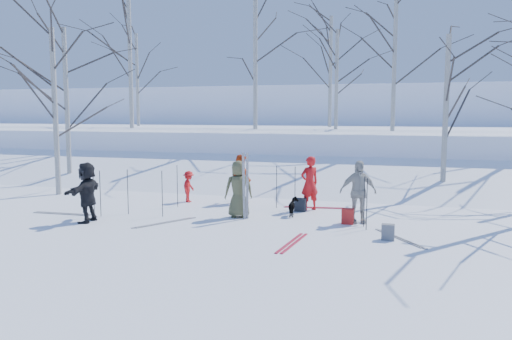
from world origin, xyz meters
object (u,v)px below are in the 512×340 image
(backpack_dark, at_px, (300,205))
(backpack_grey, at_px, (388,232))
(skier_olive_center, at_px, (239,189))
(skier_grey_west, at_px, (87,192))
(skier_red_north, at_px, (310,183))
(dog, at_px, (294,207))
(backpack_red, at_px, (348,216))
(skier_cream_east, at_px, (358,192))
(skier_redor_behind, at_px, (241,179))
(skier_red_seated, at_px, (189,187))

(backpack_dark, bearing_deg, backpack_grey, -46.31)
(skier_olive_center, relative_size, backpack_dark, 4.12)
(skier_grey_west, distance_m, backpack_dark, 6.21)
(skier_grey_west, relative_size, backpack_dark, 4.15)
(skier_olive_center, relative_size, skier_red_north, 0.99)
(dog, distance_m, backpack_dark, 0.78)
(backpack_red, bearing_deg, backpack_grey, -53.17)
(skier_olive_center, relative_size, skier_grey_west, 0.99)
(skier_olive_center, xyz_separation_m, backpack_red, (3.11, 0.01, -0.61))
(backpack_grey, relative_size, backpack_dark, 0.95)
(skier_olive_center, height_order, skier_cream_east, skier_cream_east)
(skier_red_north, relative_size, dog, 2.57)
(skier_redor_behind, height_order, backpack_red, skier_redor_behind)
(skier_olive_center, distance_m, backpack_grey, 4.51)
(skier_grey_west, bearing_deg, skier_cream_east, 101.54)
(skier_grey_west, bearing_deg, dog, 109.90)
(skier_red_seated, bearing_deg, backpack_dark, -99.70)
(backpack_dark, bearing_deg, skier_olive_center, -138.69)
(backpack_grey, bearing_deg, skier_redor_behind, 142.92)
(skier_olive_center, xyz_separation_m, skier_red_seated, (-2.39, 1.83, -0.30))
(backpack_dark, bearing_deg, skier_red_seated, 172.89)
(skier_cream_east, distance_m, backpack_grey, 2.01)
(skier_redor_behind, bearing_deg, backpack_red, -168.40)
(skier_red_north, distance_m, skier_red_seated, 4.16)
(skier_olive_center, distance_m, backpack_dark, 2.13)
(skier_redor_behind, xyz_separation_m, backpack_red, (3.78, -2.21, -0.60))
(backpack_grey, bearing_deg, dog, 143.22)
(skier_cream_east, bearing_deg, skier_grey_west, 176.70)
(skier_grey_west, distance_m, backpack_grey, 8.04)
(skier_red_seated, relative_size, skier_grey_west, 0.64)
(backpack_grey, xyz_separation_m, backpack_dark, (-2.69, 2.81, 0.01))
(skier_grey_west, relative_size, backpack_grey, 4.37)
(skier_olive_center, relative_size, skier_redor_behind, 1.02)
(dog, bearing_deg, backpack_dark, -104.83)
(skier_red_north, distance_m, dog, 1.23)
(skier_olive_center, xyz_separation_m, skier_red_north, (1.76, 1.63, 0.01))
(skier_olive_center, xyz_separation_m, backpack_grey, (4.21, -1.47, -0.63))
(skier_olive_center, bearing_deg, skier_red_seated, -61.60)
(skier_olive_center, height_order, backpack_grey, skier_olive_center)
(skier_red_seated, distance_m, dog, 4.08)
(skier_red_seated, xyz_separation_m, skier_grey_west, (-1.40, -3.63, 0.30))
(skier_red_north, distance_m, backpack_grey, 4.01)
(skier_olive_center, relative_size, backpack_red, 3.92)
(skier_cream_east, relative_size, skier_grey_west, 1.03)
(skier_olive_center, bearing_deg, skier_grey_west, 1.22)
(skier_cream_east, bearing_deg, backpack_dark, 129.32)
(skier_olive_center, bearing_deg, backpack_dark, -162.79)
(skier_cream_east, relative_size, backpack_red, 4.08)
(backpack_red, bearing_deg, skier_cream_east, 42.17)
(skier_olive_center, distance_m, skier_red_north, 2.40)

